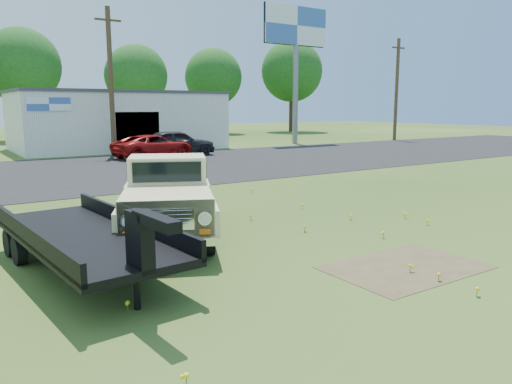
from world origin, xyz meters
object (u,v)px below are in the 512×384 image
Objects in this scene: flatbed_trailer at (83,230)px; red_pickup at (154,147)px; vintage_pickup_truck at (168,196)px; dark_sedan at (176,143)px; billboard at (296,38)px.

flatbed_trailer is 21.17m from red_pickup.
vintage_pickup_truck is 2.84m from flatbed_trailer.
vintage_pickup_truck reaches higher than flatbed_trailer.
flatbed_trailer is 1.23× the size of dark_sedan.
red_pickup is (6.82, 17.53, -0.28)m from vintage_pickup_truck.
billboard is 34.52m from flatbed_trailer.
dark_sedan is at bearing -89.07° from red_pickup.
red_pickup is (-14.49, -4.82, -7.85)m from billboard.
dark_sedan is (-12.87, -4.54, -7.73)m from billboard.
vintage_pickup_truck is at bearing -133.64° from billboard.
red_pickup is 1.04× the size of dark_sedan.
dark_sedan reaches higher than red_pickup.
billboard is 2.24× the size of red_pickup.
billboard is 17.17m from red_pickup.
billboard is 1.89× the size of flatbed_trailer.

